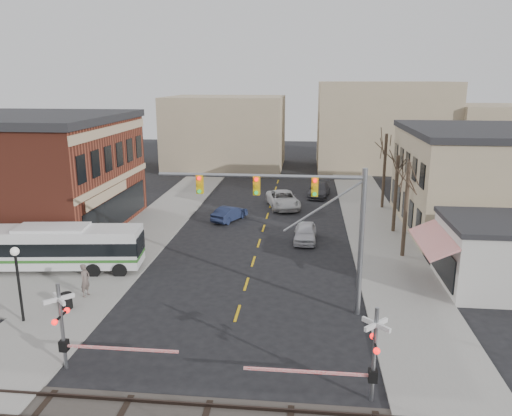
{
  "coord_description": "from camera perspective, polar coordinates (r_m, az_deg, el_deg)",
  "views": [
    {
      "loc": [
        3.57,
        -22.54,
        12.35
      ],
      "look_at": [
        0.04,
        11.41,
        3.5
      ],
      "focal_mm": 35.0,
      "sensor_mm": 36.0,
      "label": 1
    }
  ],
  "objects": [
    {
      "name": "ground",
      "position": [
        25.95,
        -2.78,
        -13.9
      ],
      "size": [
        160.0,
        160.0,
        0.0
      ],
      "primitive_type": "plane",
      "color": "black",
      "rests_on": "ground"
    },
    {
      "name": "sidewalk_west",
      "position": [
        46.17,
        -10.74,
        -1.16
      ],
      "size": [
        5.0,
        60.0,
        0.12
      ],
      "primitive_type": "cube",
      "color": "gray",
      "rests_on": "ground"
    },
    {
      "name": "sidewalk_east",
      "position": [
        44.68,
        13.33,
        -1.83
      ],
      "size": [
        5.0,
        60.0,
        0.12
      ],
      "primitive_type": "cube",
      "color": "gray",
      "rests_on": "ground"
    },
    {
      "name": "tree_east_a",
      "position": [
        36.33,
        16.74,
        -0.2
      ],
      "size": [
        0.28,
        0.28,
        6.75
      ],
      "color": "#382B21",
      "rests_on": "sidewalk_east"
    },
    {
      "name": "tree_east_b",
      "position": [
        42.17,
        15.66,
        1.55
      ],
      "size": [
        0.28,
        0.28,
        6.3
      ],
      "color": "#382B21",
      "rests_on": "sidewalk_east"
    },
    {
      "name": "tree_east_c",
      "position": [
        49.86,
        14.45,
        4.11
      ],
      "size": [
        0.28,
        0.28,
        7.2
      ],
      "color": "#382B21",
      "rests_on": "sidewalk_east"
    },
    {
      "name": "transit_bus",
      "position": [
        35.37,
        -22.1,
        -4.16
      ],
      "size": [
        11.58,
        3.82,
        2.93
      ],
      "color": "silver",
      "rests_on": "ground"
    },
    {
      "name": "traffic_signal_mast",
      "position": [
        26.04,
        5.71,
        -0.15
      ],
      "size": [
        10.81,
        0.3,
        8.0
      ],
      "color": "gray",
      "rests_on": "ground"
    },
    {
      "name": "rr_crossing_west",
      "position": [
        23.45,
        -20.33,
        -12.73
      ],
      "size": [
        5.6,
        1.36,
        4.0
      ],
      "color": "gray",
      "rests_on": "ground"
    },
    {
      "name": "rr_crossing_east",
      "position": [
        20.58,
        12.12,
        -16.12
      ],
      "size": [
        5.6,
        1.36,
        4.0
      ],
      "color": "gray",
      "rests_on": "ground"
    },
    {
      "name": "street_lamp",
      "position": [
        28.22,
        -25.66,
        -6.24
      ],
      "size": [
        0.44,
        0.44,
        4.05
      ],
      "color": "black",
      "rests_on": "sidewalk_west"
    },
    {
      "name": "trash_bin",
      "position": [
        29.69,
        -20.82,
        -9.88
      ],
      "size": [
        0.6,
        0.6,
        0.88
      ],
      "primitive_type": "cylinder",
      "color": "black",
      "rests_on": "sidewalk_west"
    },
    {
      "name": "car_a",
      "position": [
        39.22,
        5.65,
        -2.79
      ],
      "size": [
        1.82,
        4.27,
        1.44
      ],
      "primitive_type": "imported",
      "rotation": [
        0.0,
        0.0,
        -0.03
      ],
      "color": "silver",
      "rests_on": "ground"
    },
    {
      "name": "car_b",
      "position": [
        44.75,
        -3.04,
        -0.62
      ],
      "size": [
        2.97,
        4.26,
        1.33
      ],
      "primitive_type": "imported",
      "rotation": [
        0.0,
        0.0,
        2.71
      ],
      "color": "#18203C",
      "rests_on": "ground"
    },
    {
      "name": "car_c",
      "position": [
        49.28,
        3.1,
        0.97
      ],
      "size": [
        4.01,
        6.32,
        1.62
      ],
      "primitive_type": "imported",
      "rotation": [
        0.0,
        0.0,
        0.24
      ],
      "color": "silver",
      "rests_on": "ground"
    },
    {
      "name": "car_d",
      "position": [
        54.33,
        7.22,
        2.07
      ],
      "size": [
        2.82,
        5.3,
        1.46
      ],
      "primitive_type": "imported",
      "rotation": [
        0.0,
        0.0,
        -0.16
      ],
      "color": "#403F44",
      "rests_on": "ground"
    },
    {
      "name": "pedestrian_near",
      "position": [
        30.7,
        -18.94,
        -7.8
      ],
      "size": [
        0.6,
        0.79,
        1.95
      ],
      "primitive_type": "imported",
      "rotation": [
        0.0,
        0.0,
        1.36
      ],
      "color": "#62544E",
      "rests_on": "sidewalk_west"
    },
    {
      "name": "pedestrian_far",
      "position": [
        34.81,
        -19.04,
        -5.56
      ],
      "size": [
        0.92,
        0.89,
        1.49
      ],
      "primitive_type": "imported",
      "rotation": [
        0.0,
        0.0,
        0.69
      ],
      "color": "#323758",
      "rests_on": "sidewalk_west"
    }
  ]
}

